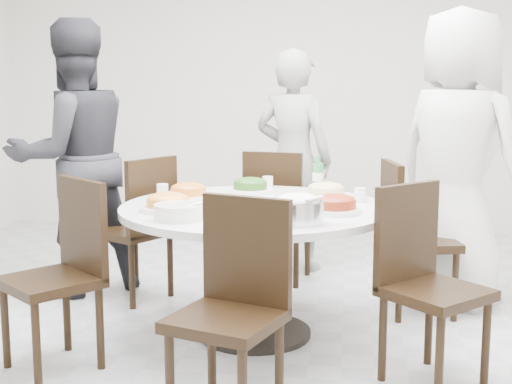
# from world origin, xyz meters

# --- Properties ---
(floor) EXTENTS (6.00, 6.00, 0.01)m
(floor) POSITION_xyz_m (0.00, 0.00, 0.00)
(floor) COLOR #BBBBC0
(floor) RESTS_ON ground
(wall_back) EXTENTS (6.00, 0.01, 2.80)m
(wall_back) POSITION_xyz_m (0.00, 3.00, 1.40)
(wall_back) COLOR silver
(wall_back) RESTS_ON ground
(wall_front) EXTENTS (6.00, 0.01, 2.80)m
(wall_front) POSITION_xyz_m (0.00, -3.00, 1.40)
(wall_front) COLOR silver
(wall_front) RESTS_ON ground
(dining_table) EXTENTS (1.50, 1.50, 0.75)m
(dining_table) POSITION_xyz_m (-0.16, 0.06, 0.38)
(dining_table) COLOR white
(dining_table) RESTS_ON floor
(chair_ne) EXTENTS (0.49, 0.49, 0.95)m
(chair_ne) POSITION_xyz_m (0.80, 0.58, 0.47)
(chair_ne) COLOR black
(chair_ne) RESTS_ON floor
(chair_n) EXTENTS (0.49, 0.49, 0.95)m
(chair_n) POSITION_xyz_m (-0.14, 1.21, 0.47)
(chair_n) COLOR black
(chair_n) RESTS_ON floor
(chair_nw) EXTENTS (0.58, 0.58, 0.95)m
(chair_nw) POSITION_xyz_m (-1.05, 0.65, 0.47)
(chair_nw) COLOR black
(chair_nw) RESTS_ON floor
(chair_sw) EXTENTS (0.59, 0.59, 0.95)m
(chair_sw) POSITION_xyz_m (-1.11, -0.54, 0.47)
(chair_sw) COLOR black
(chair_sw) RESTS_ON floor
(chair_s) EXTENTS (0.54, 0.54, 0.95)m
(chair_s) POSITION_xyz_m (-0.15, -0.98, 0.47)
(chair_s) COLOR black
(chair_s) RESTS_ON floor
(chair_se) EXTENTS (0.59, 0.59, 0.95)m
(chair_se) POSITION_xyz_m (0.77, -0.47, 0.47)
(chair_se) COLOR black
(chair_se) RESTS_ON floor
(diner_right) EXTENTS (1.09, 1.06, 1.89)m
(diner_right) POSITION_xyz_m (1.04, 0.84, 0.94)
(diner_right) COLOR silver
(diner_right) RESTS_ON floor
(diner_middle) EXTENTS (0.70, 0.58, 1.67)m
(diner_middle) POSITION_xyz_m (-0.07, 1.55, 0.83)
(diner_middle) COLOR black
(diner_middle) RESTS_ON floor
(diner_left) EXTENTS (1.13, 1.11, 1.84)m
(diner_left) POSITION_xyz_m (-1.49, 0.75, 0.92)
(diner_left) COLOR black
(diner_left) RESTS_ON floor
(dish_greens) EXTENTS (0.27, 0.27, 0.07)m
(dish_greens) POSITION_xyz_m (-0.25, 0.51, 0.78)
(dish_greens) COLOR white
(dish_greens) RESTS_ON dining_table
(dish_pale) EXTENTS (0.28, 0.28, 0.07)m
(dish_pale) POSITION_xyz_m (0.22, 0.36, 0.79)
(dish_pale) COLOR white
(dish_pale) RESTS_ON dining_table
(dish_orange) EXTENTS (0.27, 0.27, 0.07)m
(dish_orange) POSITION_xyz_m (-0.58, 0.24, 0.79)
(dish_orange) COLOR white
(dish_orange) RESTS_ON dining_table
(dish_redbrown) EXTENTS (0.29, 0.29, 0.07)m
(dish_redbrown) POSITION_xyz_m (0.28, -0.08, 0.79)
(dish_redbrown) COLOR white
(dish_redbrown) RESTS_ON dining_table
(dish_tofu) EXTENTS (0.30, 0.30, 0.08)m
(dish_tofu) POSITION_xyz_m (-0.60, -0.14, 0.79)
(dish_tofu) COLOR white
(dish_tofu) RESTS_ON dining_table
(rice_bowl) EXTENTS (0.25, 0.25, 0.11)m
(rice_bowl) POSITION_xyz_m (0.11, -0.37, 0.80)
(rice_bowl) COLOR silver
(rice_bowl) RESTS_ON dining_table
(soup_bowl) EXTENTS (0.25, 0.25, 0.08)m
(soup_bowl) POSITION_xyz_m (-0.49, -0.36, 0.79)
(soup_bowl) COLOR white
(soup_bowl) RESTS_ON dining_table
(beverage_bottle) EXTENTS (0.07, 0.07, 0.23)m
(beverage_bottle) POSITION_xyz_m (0.16, 0.56, 0.87)
(beverage_bottle) COLOR #337F47
(beverage_bottle) RESTS_ON dining_table
(tea_cups) EXTENTS (0.07, 0.07, 0.08)m
(tea_cups) POSITION_xyz_m (-0.16, 0.67, 0.79)
(tea_cups) COLOR white
(tea_cups) RESTS_ON dining_table
(chopsticks) EXTENTS (0.24, 0.04, 0.01)m
(chopsticks) POSITION_xyz_m (-0.17, 0.69, 0.76)
(chopsticks) COLOR tan
(chopsticks) RESTS_ON dining_table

